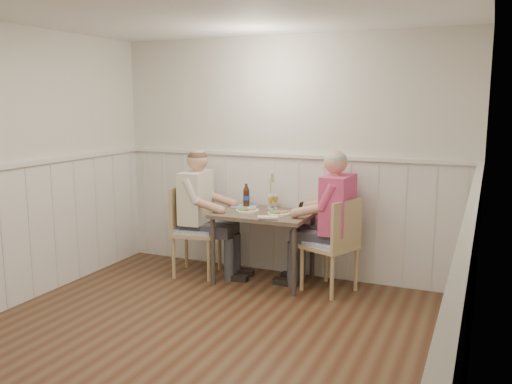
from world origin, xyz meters
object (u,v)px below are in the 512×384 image
chair_right (334,242)px  dining_table (264,221)px  grass_vase (270,192)px  diner_cream (200,222)px  beer_bottle (246,196)px  chair_left (191,227)px  man_in_pink (333,231)px

chair_right → dining_table: bearing=178.1°
dining_table → grass_vase: grass_vase is taller
diner_cream → beer_bottle: 0.58m
chair_left → beer_bottle: size_ratio=3.87×
chair_left → grass_vase: size_ratio=2.42×
beer_bottle → grass_vase: (0.28, 0.01, 0.07)m
dining_table → man_in_pink: size_ratio=0.69×
chair_left → chair_right: bearing=2.2°
dining_table → beer_bottle: bearing=143.1°
chair_right → grass_vase: size_ratio=2.35×
man_in_pink → beer_bottle: size_ratio=5.68×
diner_cream → beer_bottle: size_ratio=5.54×
diner_cream → man_in_pink: bearing=4.1°
chair_left → man_in_pink: (1.56, 0.14, 0.07)m
diner_cream → grass_vase: 0.84m
grass_vase → chair_right: bearing=-18.0°
chair_right → grass_vase: (-0.80, 0.26, 0.41)m
chair_right → man_in_pink: bearing=116.8°
man_in_pink → grass_vase: (-0.76, 0.18, 0.33)m
beer_bottle → grass_vase: grass_vase is taller
man_in_pink → beer_bottle: 1.08m
dining_table → diner_cream: size_ratio=0.70×
man_in_pink → diner_cream: size_ratio=1.03×
dining_table → chair_right: chair_right is taller
chair_right → chair_left: (-1.60, -0.06, 0.02)m
chair_right → man_in_pink: size_ratio=0.66×
chair_right → grass_vase: 0.94m
dining_table → beer_bottle: 0.43m
chair_right → beer_bottle: 1.16m
chair_left → diner_cream: diner_cream is taller
diner_cream → chair_right: bearing=1.0°
beer_bottle → chair_right: bearing=-13.2°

